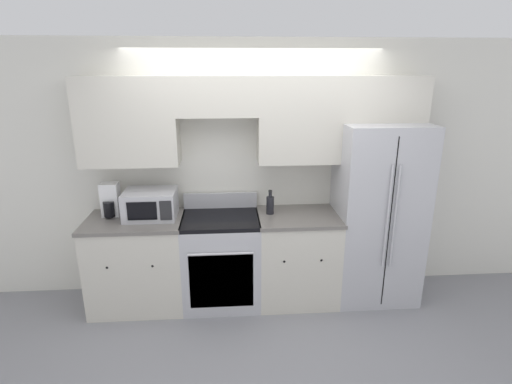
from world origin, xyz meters
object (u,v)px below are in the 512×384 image
object	(u,v)px
microwave	(151,204)
bottle	(270,204)
oven_range	(222,259)
refrigerator	(376,213)

from	to	relation	value
microwave	bottle	bearing A→B (deg)	0.41
oven_range	refrigerator	bearing A→B (deg)	1.62
oven_range	microwave	bearing A→B (deg)	175.39
refrigerator	microwave	world-z (taller)	refrigerator
bottle	microwave	bearing A→B (deg)	-179.59
bottle	oven_range	bearing A→B (deg)	-172.83
refrigerator	bottle	bearing A→B (deg)	179.06
microwave	bottle	distance (m)	1.17
refrigerator	microwave	bearing A→B (deg)	179.76
oven_range	refrigerator	world-z (taller)	refrigerator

